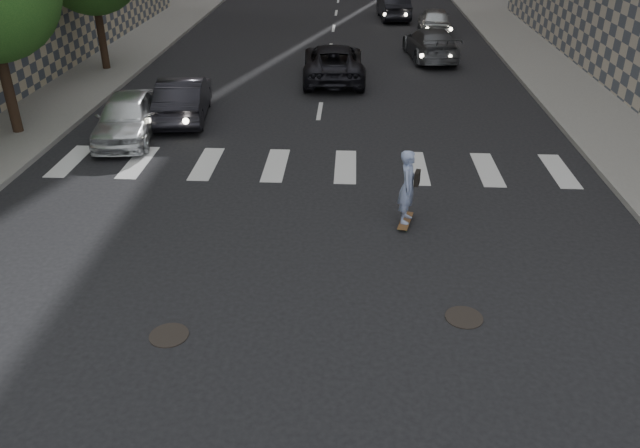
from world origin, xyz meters
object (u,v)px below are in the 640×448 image
(silver_sedan, at_px, (127,117))
(traffic_car_c, at_px, (333,62))
(traffic_car_e, at_px, (393,6))
(traffic_car_a, at_px, (184,98))
(traffic_car_d, at_px, (434,20))
(traffic_car_b, at_px, (431,44))
(skateboarder, at_px, (408,187))

(silver_sedan, distance_m, traffic_car_c, 9.54)
(traffic_car_c, xyz_separation_m, traffic_car_e, (3.16, 13.82, 0.02))
(traffic_car_a, relative_size, traffic_car_c, 0.83)
(silver_sedan, relative_size, traffic_car_d, 1.01)
(silver_sedan, xyz_separation_m, traffic_car_a, (1.29, 2.05, 0.01))
(traffic_car_b, xyz_separation_m, traffic_car_e, (-1.19, 10.00, 0.04))
(traffic_car_d, bearing_deg, traffic_car_e, -61.46)
(traffic_car_a, xyz_separation_m, traffic_car_c, (4.93, 5.18, 0.01))
(traffic_car_d, relative_size, traffic_car_e, 0.91)
(skateboarder, height_order, traffic_car_c, skateboarder)
(silver_sedan, distance_m, traffic_car_b, 15.30)
(traffic_car_d, bearing_deg, traffic_car_c, 64.47)
(traffic_car_a, bearing_deg, skateboarder, 126.77)
(traffic_car_b, relative_size, traffic_car_d, 1.18)
(skateboarder, distance_m, traffic_car_d, 22.49)
(skateboarder, height_order, traffic_car_d, skateboarder)
(traffic_car_b, height_order, traffic_car_e, traffic_car_e)
(traffic_car_c, bearing_deg, traffic_car_b, -141.48)
(skateboarder, distance_m, traffic_car_e, 26.40)
(traffic_car_b, bearing_deg, traffic_car_c, 35.26)
(silver_sedan, xyz_separation_m, traffic_car_d, (11.38, 16.95, -0.01))
(silver_sedan, bearing_deg, traffic_car_a, 50.87)
(silver_sedan, relative_size, traffic_car_b, 0.85)
(silver_sedan, bearing_deg, skateboarder, -39.62)
(skateboarder, distance_m, traffic_car_a, 10.22)
(silver_sedan, height_order, traffic_car_b, silver_sedan)
(traffic_car_b, distance_m, traffic_car_d, 5.95)
(skateboarder, height_order, silver_sedan, skateboarder)
(traffic_car_b, bearing_deg, silver_sedan, 40.29)
(traffic_car_c, bearing_deg, traffic_car_d, -120.74)
(traffic_car_d, bearing_deg, traffic_car_b, 84.62)
(traffic_car_d, height_order, traffic_car_e, traffic_car_e)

